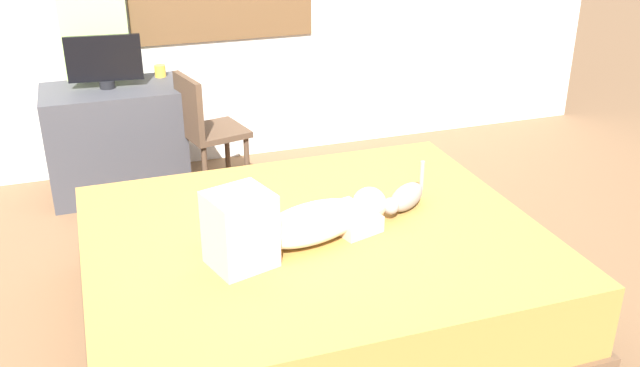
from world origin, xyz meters
name	(u,v)px	position (x,y,z in m)	size (l,w,h in m)	color
ground_plane	(300,310)	(0.00, 0.00, 0.00)	(16.00, 16.00, 0.00)	brown
bed	(314,276)	(0.05, -0.08, 0.24)	(2.20, 1.83, 0.49)	brown
person_lying	(295,223)	(-0.07, -0.18, 0.61)	(0.93, 0.49, 0.34)	silver
cat	(405,198)	(0.56, -0.02, 0.56)	(0.31, 0.25, 0.21)	gray
desk	(117,140)	(-0.74, 1.81, 0.37)	(0.90, 0.56, 0.74)	#38383D
tv_monitor	(104,61)	(-0.75, 1.81, 0.92)	(0.48, 0.10, 0.35)	black
cup	(160,71)	(-0.39, 1.97, 0.78)	(0.08, 0.08, 0.08)	gold
chair_by_desk	(205,127)	(-0.18, 1.50, 0.51)	(0.46, 0.46, 0.86)	#4C3828
curtain_left	(91,4)	(-0.78, 2.09, 1.24)	(0.44, 0.06, 2.49)	#ADCC75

